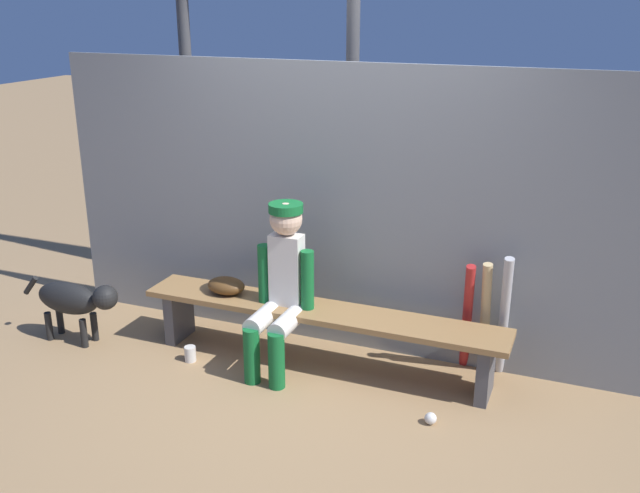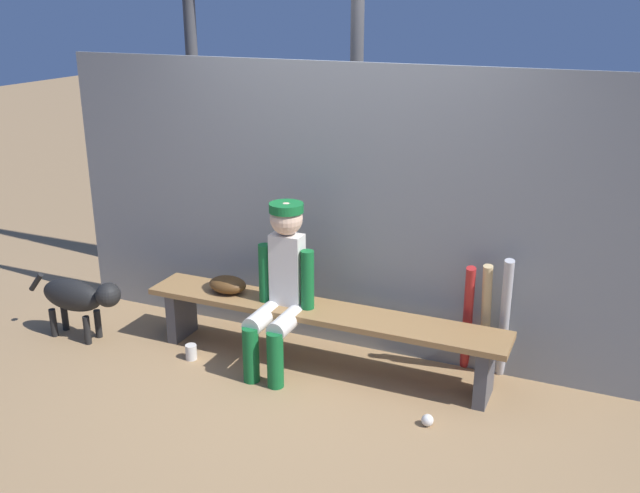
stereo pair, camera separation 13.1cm
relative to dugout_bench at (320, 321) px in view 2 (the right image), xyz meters
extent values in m
plane|color=#9E7A51|center=(0.00, 0.00, -0.34)|extent=(30.00, 30.00, 0.00)
cube|color=gray|center=(0.00, 0.39, 0.68)|extent=(4.42, 0.03, 2.03)
cube|color=olive|center=(0.00, 0.00, 0.07)|extent=(2.57, 0.36, 0.04)
cube|color=#4C4C51|center=(-1.13, 0.00, -0.14)|extent=(0.08, 0.29, 0.39)
cube|color=#4C4C51|center=(1.13, 0.00, -0.14)|extent=(0.08, 0.29, 0.39)
cube|color=silver|center=(-0.24, 0.00, 0.34)|extent=(0.22, 0.13, 0.50)
sphere|color=beige|center=(-0.24, 0.00, 0.70)|extent=(0.22, 0.22, 0.22)
cylinder|color=#14662D|center=(-0.24, 0.00, 0.78)|extent=(0.23, 0.23, 0.06)
cylinder|color=silver|center=(-0.33, -0.19, 0.05)|extent=(0.13, 0.38, 0.13)
cylinder|color=#14662D|center=(-0.33, -0.38, -0.14)|extent=(0.11, 0.11, 0.39)
cylinder|color=#14662D|center=(-0.40, -0.02, 0.29)|extent=(0.09, 0.09, 0.43)
cylinder|color=silver|center=(-0.15, -0.19, 0.05)|extent=(0.13, 0.38, 0.13)
cylinder|color=#14662D|center=(-0.15, -0.38, -0.14)|extent=(0.11, 0.11, 0.39)
cylinder|color=#14662D|center=(-0.08, -0.02, 0.29)|extent=(0.09, 0.09, 0.43)
ellipsoid|color=#593819|center=(-0.72, 0.00, 0.15)|extent=(0.28, 0.20, 0.12)
cylinder|color=#B22323|center=(0.94, 0.30, 0.07)|extent=(0.11, 0.26, 0.81)
cylinder|color=tan|center=(1.06, 0.30, 0.07)|extent=(0.07, 0.20, 0.82)
cylinder|color=#B7B7BC|center=(1.18, 0.30, 0.11)|extent=(0.10, 0.26, 0.89)
sphere|color=white|center=(0.89, -0.43, -0.30)|extent=(0.07, 0.07, 0.07)
cylinder|color=silver|center=(-0.87, -0.29, -0.28)|extent=(0.08, 0.08, 0.11)
cylinder|color=silver|center=(-0.38, 0.05, 0.14)|extent=(0.08, 0.08, 0.11)
cylinder|color=#3F3F42|center=(-1.60, 1.05, 1.02)|extent=(0.10, 0.10, 2.73)
cylinder|color=#3F3F42|center=(-0.16, 1.05, 1.02)|extent=(0.10, 0.10, 2.73)
ellipsoid|color=black|center=(-1.87, -0.33, 0.00)|extent=(0.52, 0.20, 0.24)
sphere|color=black|center=(-1.53, -0.33, 0.06)|extent=(0.18, 0.18, 0.18)
cylinder|color=black|center=(-2.21, -0.33, 0.05)|extent=(0.15, 0.04, 0.16)
cylinder|color=black|center=(-1.71, -0.27, -0.23)|extent=(0.05, 0.05, 0.22)
cylinder|color=black|center=(-1.71, -0.39, -0.23)|extent=(0.05, 0.05, 0.22)
cylinder|color=black|center=(-2.03, -0.27, -0.23)|extent=(0.05, 0.05, 0.22)
cylinder|color=black|center=(-2.03, -0.39, -0.23)|extent=(0.05, 0.05, 0.22)
camera|label=1|loc=(1.65, -4.11, 2.09)|focal=40.04mm
camera|label=2|loc=(1.77, -4.06, 2.09)|focal=40.04mm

